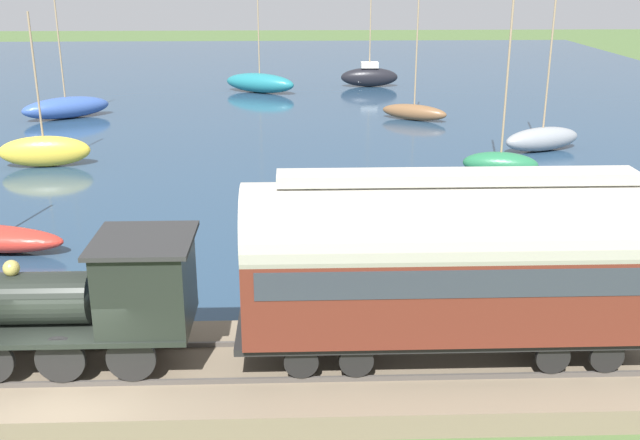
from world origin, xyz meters
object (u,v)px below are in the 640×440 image
Objects in this scene: sailboat_black at (369,76)px; passenger_coach at (453,258)px; sailboat_gray at (542,138)px; sailboat_green at (500,162)px; rowboat_off_pier at (404,246)px; rowboat_near_shore at (302,245)px; sailboat_yellow at (45,151)px; sailboat_blue at (66,107)px; steam_locomotive at (90,294)px; sailboat_brown at (414,111)px; rowboat_mid_harbor at (467,209)px; sailboat_teal at (260,83)px.

passenger_coach is at bearing 176.50° from sailboat_black.
sailboat_gray reaches higher than sailboat_green.
rowboat_off_pier is (-36.26, 2.35, -0.57)m from sailboat_black.
sailboat_black is 36.34m from rowboat_off_pier.
rowboat_near_shore is at bearing 20.40° from passenger_coach.
passenger_coach is 18.96m from sailboat_green.
sailboat_yellow reaches higher than passenger_coach.
sailboat_green is 12.99m from rowboat_near_shore.
sailboat_blue is (32.30, 17.88, -2.41)m from passenger_coach.
steam_locomotive is 0.89× the size of sailboat_black.
steam_locomotive is 33.81m from sailboat_blue.
sailboat_gray is 18.83m from rowboat_near_shore.
sailboat_yellow is 2.82× the size of rowboat_near_shore.
sailboat_brown is (30.93, -4.05, -2.55)m from passenger_coach.
rowboat_near_shore is at bearing -139.35° from sailboat_yellow.
sailboat_blue is (1.37, 21.92, 0.14)m from sailboat_brown.
sailboat_brown reaches higher than sailboat_yellow.
sailboat_brown is 21.97m from sailboat_blue.
sailboat_blue is 3.03× the size of rowboat_mid_harbor.
passenger_coach is (-0.00, -8.03, 0.73)m from steam_locomotive.
sailboat_teal is 15.22m from sailboat_blue.
rowboat_near_shore is (0.41, 3.44, -0.08)m from rowboat_off_pier.
rowboat_off_pier is at bearing -133.34° from sailboat_yellow.
steam_locomotive is at bearing 164.94° from sailboat_blue.
rowboat_mid_harbor is at bearing -151.98° from sailboat_brown.
sailboat_teal is at bearing -14.78° from rowboat_off_pier.
sailboat_yellow is (-2.34, 24.94, 0.11)m from sailboat_gray.
sailboat_teal is 9.00m from sailboat_black.
rowboat_near_shore is at bearing 149.06° from sailboat_green.
sailboat_blue is at bearing 50.07° from sailboat_gray.
rowboat_off_pier is at bearing -55.91° from rowboat_near_shore.
steam_locomotive is 16.89m from rowboat_mid_harbor.
rowboat_mid_harbor is (-7.88, -18.74, -0.57)m from sailboat_yellow.
sailboat_brown is at bearing -7.45° from passenger_coach.
passenger_coach is at bearing -144.25° from sailboat_teal.
sailboat_black is at bearing -3.29° from passenger_coach.
sailboat_teal is (41.87, 6.04, -2.35)m from passenger_coach.
sailboat_gray is 23.02m from sailboat_black.
sailboat_blue is at bearing 28.96° from passenger_coach.
sailboat_black is at bearing -42.59° from sailboat_yellow.
sailboat_yellow is 0.88× the size of sailboat_blue.
sailboat_teal is 2.99× the size of rowboat_mid_harbor.
sailboat_teal is at bearing -83.06° from sailboat_blue.
sailboat_green is (17.81, -14.03, -1.75)m from steam_locomotive.
steam_locomotive is 2.37× the size of rowboat_near_shore.
passenger_coach is 31.30m from sailboat_brown.
steam_locomotive is 21.63m from sailboat_yellow.
sailboat_gray reaches higher than sailboat_blue.
sailboat_teal is 33.30m from rowboat_near_shore.
sailboat_blue reaches higher than sailboat_black.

